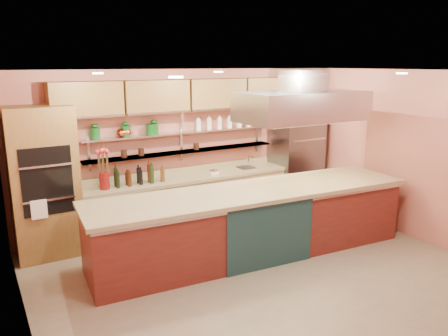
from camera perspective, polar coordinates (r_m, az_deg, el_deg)
floor at (r=6.38m, az=4.83°, el=-13.60°), size 6.00×5.00×0.02m
ceiling at (r=5.69m, az=5.40°, el=12.50°), size 6.00×5.00×0.02m
wall_back at (r=7.99m, az=-5.35°, el=2.68°), size 6.00×0.04×2.80m
wall_front at (r=4.21m, az=25.46°, el=-8.67°), size 6.00×0.04×2.80m
wall_left at (r=4.86m, az=-25.25°, el=-5.74°), size 0.04×5.00×2.80m
wall_right at (r=7.97m, az=22.98°, el=1.62°), size 0.04×5.00×2.80m
oven_stack at (r=7.07m, az=-22.41°, el=-1.82°), size 0.95×0.64×2.30m
refrigerator at (r=9.01m, az=9.36°, el=1.52°), size 0.95×0.72×2.10m
back_counter at (r=7.94m, az=-4.60°, el=-4.35°), size 3.84×0.64×0.93m
wall_shelf_lower at (r=7.87m, az=-5.27°, el=2.13°), size 3.60×0.26×0.03m
wall_shelf_upper at (r=7.80m, az=-5.32°, el=4.65°), size 3.60×0.26×0.03m
upper_cabinets at (r=7.71m, az=-4.93°, el=9.42°), size 4.60×0.36×0.55m
range_hood at (r=6.92m, az=10.16°, el=7.96°), size 2.00×1.00×0.45m
ceiling_downlights at (r=5.85m, az=4.23°, el=12.26°), size 4.00×2.80×0.02m
island at (r=6.77m, az=3.69°, el=-7.06°), size 5.03×1.48×1.03m
flower_vase at (r=7.22m, az=-15.36°, el=-1.60°), size 0.20×0.20×0.28m
oil_bottle_cluster at (r=7.39m, az=-10.95°, el=-1.00°), size 0.92×0.59×0.29m
kitchen_scale at (r=7.97m, az=-1.35°, el=-0.42°), size 0.19×0.17×0.09m
bar_faucet at (r=8.46m, az=3.18°, el=0.84°), size 0.03×0.03×0.22m
copper_kettle at (r=7.39m, az=-13.24°, el=4.53°), size 0.24×0.24×0.14m
green_canister at (r=7.55m, az=-9.61°, el=4.99°), size 0.18×0.18×0.17m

